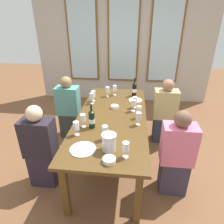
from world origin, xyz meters
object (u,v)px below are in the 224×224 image
wine_glass_0 (126,147)px  seated_person_3 (176,156)px  metal_pitcher (109,142)px  wine_glass_11 (139,117)px  wine_glass_3 (115,89)px  seated_person_1 (164,113)px  wine_bottle_0 (92,119)px  wine_glass_2 (93,94)px  wine_glass_10 (135,100)px  tasting_bowl_1 (115,107)px  seated_person_0 (69,109)px  wine_glass_5 (105,130)px  wine_glass_7 (83,118)px  wine_glass_9 (139,110)px  wine_glass_1 (133,104)px  wine_glass_6 (107,90)px  white_plate_0 (83,149)px  dining_table (112,120)px  wine_bottle_1 (134,89)px  wine_glass_8 (76,126)px  seated_person_2 (41,149)px  white_plate_1 (135,100)px  wine_glass_4 (92,96)px

wine_glass_0 → seated_person_3: seated_person_3 is taller
metal_pitcher → wine_glass_11: 0.64m
wine_glass_3 → seated_person_1: (0.86, -0.19, -0.33)m
wine_bottle_0 → seated_person_3: (1.03, -0.18, -0.33)m
wine_glass_2 → wine_glass_10: 0.69m
tasting_bowl_1 → seated_person_0: bearing=158.8°
wine_glass_5 → wine_glass_7: (-0.31, 0.25, 0.00)m
seated_person_1 → seated_person_3: (0.00, -1.12, 0.00)m
wine_glass_5 → wine_glass_9: same height
wine_glass_1 → seated_person_3: 0.94m
wine_glass_6 → seated_person_3: seated_person_3 is taller
wine_glass_3 → seated_person_3: bearing=-56.7°
white_plate_0 → wine_glass_3: size_ratio=1.59×
dining_table → seated_person_1: (0.82, 0.60, -0.14)m
tasting_bowl_1 → wine_glass_11: bearing=-53.0°
wine_glass_11 → wine_glass_10: bearing=95.5°
wine_glass_3 → wine_glass_6: (-0.12, -0.08, 0.00)m
white_plate_0 → wine_glass_10: size_ratio=1.59×
wine_bottle_1 → tasting_bowl_1: bearing=-117.3°
wine_glass_1 → seated_person_3: seated_person_3 is taller
wine_glass_2 → wine_glass_11: bearing=-44.3°
wine_glass_8 → seated_person_2: (-0.46, -0.04, -0.33)m
wine_glass_0 → wine_glass_9: same height
wine_glass_7 → seated_person_2: bearing=-155.0°
wine_glass_1 → wine_glass_3: (-0.33, 0.61, -0.00)m
wine_glass_9 → seated_person_2: size_ratio=0.16×
metal_pitcher → seated_person_2: seated_person_2 is taller
wine_glass_10 → wine_glass_0: bearing=-93.9°
wine_bottle_0 → wine_glass_5: bearing=-50.5°
dining_table → wine_glass_9: size_ratio=12.75×
wine_glass_9 → dining_table: bearing=178.2°
wine_bottle_1 → wine_glass_1: wine_bottle_1 is taller
white_plate_1 → metal_pitcher: metal_pitcher is taller
wine_bottle_0 → wine_glass_2: (-0.14, 0.83, 0.00)m
seated_person_0 → seated_person_3: same height
tasting_bowl_1 → wine_glass_4: 0.41m
seated_person_2 → wine_glass_6: bearing=62.5°
wine_bottle_0 → wine_glass_2: wine_bottle_0 is taller
wine_glass_7 → wine_glass_9: (0.69, 0.32, -0.00)m
wine_glass_4 → wine_glass_5: same height
white_plate_0 → wine_glass_0: wine_glass_0 is taller
wine_glass_10 → wine_glass_8: bearing=-128.6°
tasting_bowl_1 → wine_glass_7: wine_glass_7 is taller
metal_pitcher → wine_bottle_1: (0.24, 1.57, 0.02)m
wine_glass_8 → seated_person_0: 1.24m
white_plate_1 → seated_person_3: 1.23m
wine_glass_8 → seated_person_1: 1.66m
wine_glass_1 → wine_glass_4: (-0.65, 0.20, 0.00)m
tasting_bowl_1 → wine_glass_4: wine_glass_4 is taller
wine_glass_1 → seated_person_0: bearing=160.6°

